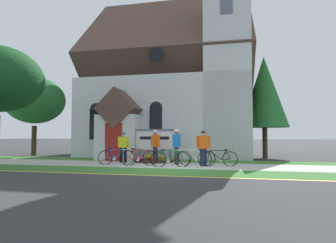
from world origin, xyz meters
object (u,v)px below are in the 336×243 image
object	(u,v)px
cyclist_in_red_jersey	(177,144)
bicycle_orange	(195,158)
church_sign	(154,140)
bicycle_white	(139,157)
bicycle_blue	(170,159)
bicycle_black	(219,158)
cyclist_in_white_jersey	(123,145)
cyclist_in_yellow_jersey	(155,144)
cyclist_in_green_jersey	(203,146)
yard_deciduous_tree	(35,100)
roadside_conifer	(264,92)
bicycle_red	(116,157)

from	to	relation	value
cyclist_in_red_jersey	bicycle_orange	bearing A→B (deg)	-20.45
church_sign	bicycle_white	distance (m)	2.25
bicycle_orange	bicycle_blue	world-z (taller)	bicycle_orange
bicycle_black	cyclist_in_white_jersey	size ratio (longest dim) A/B	1.09
bicycle_black	cyclist_in_yellow_jersey	world-z (taller)	cyclist_in_yellow_jersey
cyclist_in_green_jersey	yard_deciduous_tree	xyz separation A→B (m)	(-12.05, 4.12, 2.89)
bicycle_black	church_sign	bearing A→B (deg)	156.95
church_sign	roadside_conifer	distance (m)	7.98
cyclist_in_yellow_jersey	cyclist_in_white_jersey	distance (m)	1.69
bicycle_white	cyclist_in_red_jersey	size ratio (longest dim) A/B	0.94
bicycle_blue	cyclist_in_green_jersey	size ratio (longest dim) A/B	1.08
bicycle_blue	bicycle_white	bearing A→B (deg)	169.16
cyclist_in_yellow_jersey	church_sign	bearing A→B (deg)	107.78
bicycle_blue	cyclist_in_green_jersey	world-z (taller)	cyclist_in_green_jersey
bicycle_blue	bicycle_red	bearing A→B (deg)	169.03
bicycle_black	bicycle_orange	world-z (taller)	bicycle_orange
church_sign	bicycle_blue	bearing A→B (deg)	-60.43
roadside_conifer	cyclist_in_white_jersey	bearing A→B (deg)	-147.44
cyclist_in_yellow_jersey	yard_deciduous_tree	bearing A→B (deg)	161.99
cyclist_in_yellow_jersey	bicycle_white	bearing A→B (deg)	-109.28
bicycle_white	bicycle_orange	world-z (taller)	bicycle_white
cyclist_in_red_jersey	cyclist_in_green_jersey	size ratio (longest dim) A/B	1.05
cyclist_in_yellow_jersey	bicycle_red	bearing A→B (deg)	-149.16
bicycle_red	cyclist_in_white_jersey	bearing A→B (deg)	87.44
bicycle_blue	roadside_conifer	size ratio (longest dim) A/B	0.27
church_sign	yard_deciduous_tree	size ratio (longest dim) A/B	0.40
church_sign	cyclist_in_green_jersey	xyz separation A→B (m)	(2.81, -1.85, -0.21)
church_sign	cyclist_in_white_jersey	world-z (taller)	church_sign
bicycle_orange	cyclist_in_red_jersey	distance (m)	1.18
church_sign	bicycle_blue	size ratio (longest dim) A/B	1.26
bicycle_orange	roadside_conifer	xyz separation A→B (m)	(3.89, 5.49, 3.81)
cyclist_in_green_jersey	roadside_conifer	size ratio (longest dim) A/B	0.25
bicycle_orange	cyclist_in_white_jersey	bearing A→B (deg)	171.19
cyclist_in_white_jersey	cyclist_in_red_jersey	bearing A→B (deg)	-4.84
yard_deciduous_tree	roadside_conifer	bearing A→B (deg)	6.09
cyclist_in_yellow_jersey	cyclist_in_green_jersey	size ratio (longest dim) A/B	1.04
bicycle_blue	cyclist_in_yellow_jersey	xyz separation A→B (m)	(-1.10, 1.57, 0.63)
cyclist_in_yellow_jersey	bicycle_blue	bearing A→B (deg)	-55.18
bicycle_orange	yard_deciduous_tree	distance (m)	12.71
bicycle_white	bicycle_black	world-z (taller)	bicycle_white
bicycle_red	cyclist_in_red_jersey	world-z (taller)	cyclist_in_red_jersey
bicycle_black	cyclist_in_red_jersey	world-z (taller)	cyclist_in_red_jersey
cyclist_in_red_jersey	yard_deciduous_tree	distance (m)	11.59
church_sign	cyclist_in_green_jersey	bearing A→B (deg)	-33.38
church_sign	bicycle_blue	xyz separation A→B (m)	(1.36, -2.39, -0.79)
bicycle_white	cyclist_in_yellow_jersey	xyz separation A→B (m)	(0.45, 1.28, 0.62)
bicycle_orange	cyclist_in_yellow_jersey	world-z (taller)	cyclist_in_yellow_jersey
church_sign	cyclist_in_yellow_jersey	xyz separation A→B (m)	(0.26, -0.82, -0.17)
bicycle_blue	yard_deciduous_tree	xyz separation A→B (m)	(-10.60, 4.66, 3.47)
bicycle_red	cyclist_in_yellow_jersey	world-z (taller)	cyclist_in_yellow_jersey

